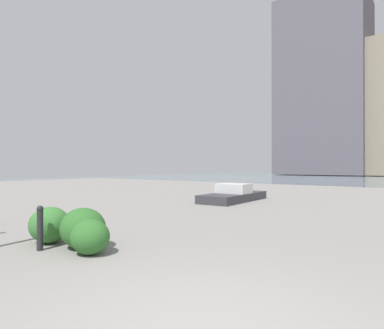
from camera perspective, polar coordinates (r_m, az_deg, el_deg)
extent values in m
cube|color=#5B5660|center=(73.62, 22.13, 12.27)|extent=(16.78, 13.68, 35.29)
cylinder|color=#232328|center=(7.22, -25.16, -10.48)|extent=(0.12, 0.12, 0.79)
sphere|color=#232328|center=(7.16, -25.15, -7.06)|extent=(0.13, 0.13, 0.13)
ellipsoid|color=#2D6628|center=(7.07, -18.63, -10.56)|extent=(0.97, 0.87, 0.82)
ellipsoid|color=#2D6628|center=(6.58, -17.49, -12.04)|extent=(0.78, 0.71, 0.67)
ellipsoid|color=#387533|center=(7.83, -23.75, -9.69)|extent=(0.92, 0.83, 0.79)
cube|color=#333338|center=(15.73, 7.32, -5.92)|extent=(1.73, 4.27, 0.50)
cube|color=silver|center=(15.69, 7.32, -4.28)|extent=(1.52, 1.00, 0.50)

